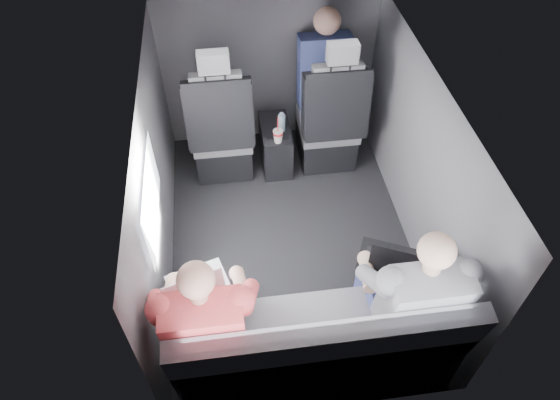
{
  "coord_description": "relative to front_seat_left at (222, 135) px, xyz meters",
  "views": [
    {
      "loc": [
        -0.39,
        -2.37,
        3.04
      ],
      "look_at": [
        -0.08,
        -0.05,
        0.51
      ],
      "focal_mm": 32.0,
      "sensor_mm": 36.0,
      "label": 1
    }
  ],
  "objects": [
    {
      "name": "front_seat_left",
      "position": [
        0.0,
        0.0,
        0.0
      ],
      "size": [
        0.52,
        0.58,
        1.26
      ],
      "color": "black",
      "rests_on": "floor"
    },
    {
      "name": "panel_back",
      "position": [
        0.45,
        -2.14,
        0.27
      ],
      "size": [
        1.8,
        0.02,
        1.35
      ],
      "primitive_type": "cube",
      "color": "#56565B",
      "rests_on": "floor"
    },
    {
      "name": "panel_front",
      "position": [
        0.45,
        0.46,
        0.27
      ],
      "size": [
        1.8,
        0.02,
        1.35
      ],
      "primitive_type": "cube",
      "color": "#56565B",
      "rests_on": "floor"
    },
    {
      "name": "passenger_rear_right",
      "position": [
        0.97,
        -1.81,
        0.24
      ],
      "size": [
        0.53,
        0.64,
        1.26
      ],
      "color": "navy",
      "rests_on": "rear_bench"
    },
    {
      "name": "rear_bench",
      "position": [
        0.45,
        -1.9,
        -0.09
      ],
      "size": [
        1.6,
        0.57,
        0.92
      ],
      "color": "slate",
      "rests_on": "floor"
    },
    {
      "name": "passenger_front_right",
      "position": [
        0.88,
        0.26,
        0.36
      ],
      "size": [
        0.42,
        0.42,
        0.88
      ],
      "color": "navy",
      "rests_on": "front_seat_right"
    },
    {
      "name": "panel_right",
      "position": [
        1.35,
        -0.84,
        0.27
      ],
      "size": [
        0.02,
        2.6,
        1.35
      ],
      "primitive_type": "cube",
      "color": "#56565B",
      "rests_on": "floor"
    },
    {
      "name": "passenger_rear_left",
      "position": [
        -0.15,
        -1.81,
        0.23
      ],
      "size": [
        0.51,
        0.63,
        1.23
      ],
      "color": "#35353A",
      "rests_on": "rear_bench"
    },
    {
      "name": "panel_left",
      "position": [
        -0.45,
        -0.84,
        0.27
      ],
      "size": [
        0.02,
        2.6,
        1.35
      ],
      "primitive_type": "cube",
      "color": "#56565B",
      "rests_on": "floor"
    },
    {
      "name": "seatbelt",
      "position": [
        0.9,
        -0.17,
        0.4
      ],
      "size": [
        0.35,
        0.11,
        0.59
      ],
      "primitive_type": "cube",
      "rotation": [
        -0.14,
        0.49,
        0.0
      ],
      "color": "black",
      "rests_on": "front_seat_right"
    },
    {
      "name": "laptop_white",
      "position": [
        -0.2,
        -1.61,
        0.23
      ],
      "size": [
        0.39,
        0.4,
        0.25
      ],
      "color": "white",
      "rests_on": "passenger_rear_left"
    },
    {
      "name": "laptop_black",
      "position": [
        0.94,
        -1.59,
        0.23
      ],
      "size": [
        0.42,
        0.45,
        0.25
      ],
      "color": "black",
      "rests_on": "passenger_rear_right"
    },
    {
      "name": "floor",
      "position": [
        0.45,
        -0.84,
        -0.4
      ],
      "size": [
        2.6,
        2.6,
        0.0
      ],
      "primitive_type": "plane",
      "color": "black",
      "rests_on": "ground"
    },
    {
      "name": "water_bottle",
      "position": [
        0.5,
        -0.01,
        0.08
      ],
      "size": [
        0.06,
        0.06,
        0.18
      ],
      "color": "#9EBDD6",
      "rests_on": "center_console"
    },
    {
      "name": "soda_cup",
      "position": [
        0.45,
        -0.14,
        0.06
      ],
      "size": [
        0.08,
        0.08,
        0.25
      ],
      "color": "white",
      "rests_on": "center_console"
    },
    {
      "name": "side_window",
      "position": [
        -0.43,
        -1.14,
        0.5
      ],
      "size": [
        0.02,
        0.75,
        0.42
      ],
      "primitive_type": "cube",
      "color": "white",
      "rests_on": "panel_left"
    },
    {
      "name": "ceiling",
      "position": [
        0.45,
        -0.84,
        0.95
      ],
      "size": [
        2.6,
        2.6,
        0.0
      ],
      "primitive_type": "plane",
      "rotation": [
        3.14,
        0.0,
        0.0
      ],
      "color": "#B2B2AD",
      "rests_on": "panel_back"
    },
    {
      "name": "center_console",
      "position": [
        0.45,
        0.04,
        -0.2
      ],
      "size": [
        0.24,
        0.48,
        0.41
      ],
      "color": "black",
      "rests_on": "floor"
    },
    {
      "name": "front_seat_right",
      "position": [
        0.9,
        0.0,
        0.0
      ],
      "size": [
        0.52,
        0.58,
        1.26
      ],
      "color": "black",
      "rests_on": "floor"
    }
  ]
}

